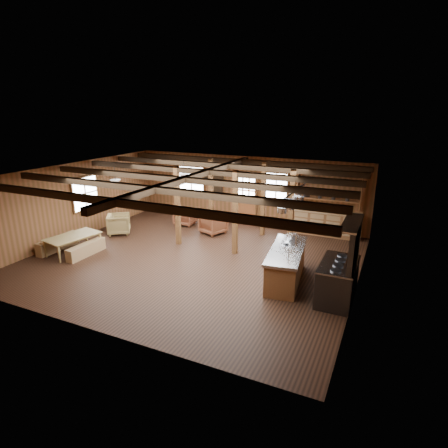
{
  "coord_description": "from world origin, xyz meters",
  "views": [
    {
      "loc": [
        5.62,
        -9.79,
        4.7
      ],
      "look_at": [
        0.76,
        0.65,
        1.1
      ],
      "focal_mm": 30.0,
      "sensor_mm": 36.0,
      "label": 1
    }
  ],
  "objects": [
    {
      "name": "armchair_b",
      "position": [
        -0.6,
        2.59,
        0.39
      ],
      "size": [
        1.1,
        1.11,
        0.79
      ],
      "primitive_type": "imported",
      "rotation": [
        0.0,
        0.0,
        2.77
      ],
      "color": "brown",
      "rests_on": "floor"
    },
    {
      "name": "timber_posts",
      "position": [
        0.52,
        2.08,
        1.4
      ],
      "size": [
        3.95,
        2.35,
        2.8
      ],
      "color": "#4B2A15",
      "rests_on": "floor"
    },
    {
      "name": "armchair_c",
      "position": [
        -3.89,
        1.0,
        0.38
      ],
      "size": [
        1.17,
        1.16,
        0.77
      ],
      "primitive_type": "imported",
      "rotation": [
        0.0,
        0.0,
        2.2
      ],
      "color": "olive",
      "rests_on": "floor"
    },
    {
      "name": "armchair_a",
      "position": [
        -2.16,
        3.09,
        0.37
      ],
      "size": [
        0.86,
        0.88,
        0.73
      ],
      "primitive_type": "imported",
      "rotation": [
        0.0,
        0.0,
        3.25
      ],
      "color": "brown",
      "rests_on": "floor"
    },
    {
      "name": "counter_pot",
      "position": [
        3.06,
        0.46,
        1.04
      ],
      "size": [
        0.33,
        0.33,
        0.2
      ],
      "primitive_type": "cylinder",
      "color": "silver",
      "rests_on": "kitchen_island"
    },
    {
      "name": "bench_aisle",
      "position": [
        -3.38,
        -1.25,
        0.21
      ],
      "size": [
        0.28,
        1.51,
        0.42
      ],
      "primitive_type": "cube",
      "color": "olive",
      "rests_on": "floor"
    },
    {
      "name": "window_back_left",
      "position": [
        -2.6,
        4.46,
        1.6
      ],
      "size": [
        1.32,
        0.06,
        1.32
      ],
      "color": "white",
      "rests_on": "wall_back"
    },
    {
      "name": "back_counter",
      "position": [
        3.4,
        4.2,
        0.6
      ],
      "size": [
        2.55,
        0.6,
        2.45
      ],
      "color": "brown",
      "rests_on": "floor"
    },
    {
      "name": "bowl",
      "position": [
        2.94,
        0.13,
        0.97
      ],
      "size": [
        0.26,
        0.26,
        0.06
      ],
      "primitive_type": "imported",
      "rotation": [
        0.0,
        0.0,
        0.12
      ],
      "color": "silver",
      "rests_on": "kitchen_island"
    },
    {
      "name": "ceiling_joists",
      "position": [
        0.0,
        0.18,
        2.68
      ],
      "size": [
        9.8,
        8.82,
        0.18
      ],
      "color": "black",
      "rests_on": "ceiling"
    },
    {
      "name": "notice_boards",
      "position": [
        -1.5,
        4.46,
        1.64
      ],
      "size": [
        1.08,
        0.03,
        0.9
      ],
      "color": "silver",
      "rests_on": "wall_back"
    },
    {
      "name": "bench_wall",
      "position": [
        -4.65,
        -1.25,
        0.22
      ],
      "size": [
        0.31,
        1.63,
        0.45
      ],
      "primitive_type": "cube",
      "color": "olive",
      "rests_on": "floor"
    },
    {
      "name": "window_left",
      "position": [
        -4.96,
        0.5,
        1.6
      ],
      "size": [
        0.14,
        1.24,
        1.32
      ],
      "color": "white",
      "rests_on": "wall_back"
    },
    {
      "name": "kitchen_island",
      "position": [
        3.12,
        -0.3,
        0.48
      ],
      "size": [
        1.21,
        2.59,
        1.2
      ],
      "rotation": [
        0.0,
        0.0,
        0.13
      ],
      "color": "brown",
      "rests_on": "floor"
    },
    {
      "name": "window_back_right",
      "position": [
        1.3,
        4.46,
        1.6
      ],
      "size": [
        1.02,
        0.06,
        1.32
      ],
      "color": "white",
      "rests_on": "wall_back"
    },
    {
      "name": "step_stool",
      "position": [
        3.0,
        -0.16,
        0.18
      ],
      "size": [
        0.42,
        0.31,
        0.36
      ],
      "primitive_type": "cube",
      "rotation": [
        0.0,
        0.0,
        0.05
      ],
      "color": "olive",
      "rests_on": "floor"
    },
    {
      "name": "back_door",
      "position": [
        0.0,
        4.45,
        0.88
      ],
      "size": [
        1.02,
        0.08,
        2.15
      ],
      "color": "brown",
      "rests_on": "floor"
    },
    {
      "name": "pot_rack",
      "position": [
        3.18,
        0.27,
        2.28
      ],
      "size": [
        0.39,
        3.0,
        0.46
      ],
      "color": "#303033",
      "rests_on": "ceiling"
    },
    {
      "name": "commercial_range",
      "position": [
        4.65,
        -0.8,
        0.67
      ],
      "size": [
        0.87,
        1.7,
        2.09
      ],
      "color": "#303033",
      "rests_on": "floor"
    },
    {
      "name": "room",
      "position": [
        0.0,
        0.0,
        1.4
      ],
      "size": [
        10.04,
        9.04,
        2.84
      ],
      "color": "black",
      "rests_on": "ground"
    },
    {
      "name": "dining_table",
      "position": [
        -3.9,
        -1.25,
        0.3
      ],
      "size": [
        1.25,
        1.86,
        0.6
      ],
      "primitive_type": "imported",
      "rotation": [
        0.0,
        0.0,
        1.39
      ],
      "color": "olive",
      "rests_on": "floor"
    },
    {
      "name": "pendant_lamps",
      "position": [
        -2.25,
        1.0,
        2.25
      ],
      "size": [
        1.86,
        2.36,
        0.66
      ],
      "color": "#303033",
      "rests_on": "ceiling"
    }
  ]
}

